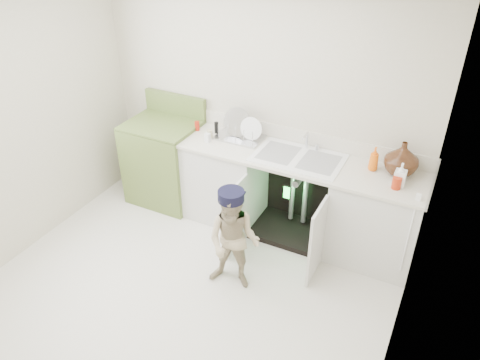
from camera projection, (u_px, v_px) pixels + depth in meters
name	position (u px, v px, depth m)	size (l,w,h in m)	color
ground	(187.00, 289.00, 4.23)	(3.50, 3.50, 0.00)	silver
room_shell	(178.00, 171.00, 3.56)	(6.00, 5.50, 1.26)	beige
counter_run	(298.00, 195.00, 4.67)	(2.44, 1.02, 1.21)	silver
avocado_stove	(165.00, 160.00, 5.25)	(0.76, 0.65, 1.18)	olive
repair_worker	(234.00, 240.00, 4.03)	(0.54, 0.82, 0.99)	#CAB791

